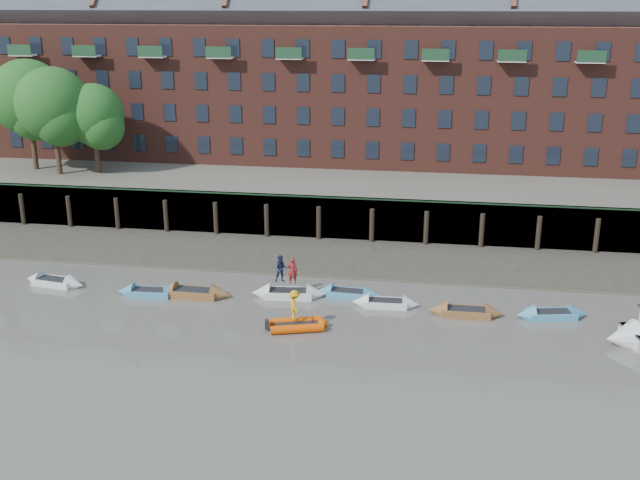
% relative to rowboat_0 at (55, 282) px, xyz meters
% --- Properties ---
extents(ground, '(220.00, 220.00, 0.00)m').
position_rel_rowboat_0_xyz_m(ground, '(17.10, -9.89, -0.21)').
color(ground, '#5F5B54').
rests_on(ground, ground).
extents(foreshore, '(110.00, 8.00, 0.50)m').
position_rel_rowboat_0_xyz_m(foreshore, '(17.10, 8.11, -0.21)').
color(foreshore, '#3D382F').
rests_on(foreshore, ground).
extents(mud_band, '(110.00, 1.60, 0.10)m').
position_rel_rowboat_0_xyz_m(mud_band, '(17.10, 4.71, -0.21)').
color(mud_band, '#4C4336').
rests_on(mud_band, ground).
extents(river_wall, '(110.00, 1.23, 3.30)m').
position_rel_rowboat_0_xyz_m(river_wall, '(17.10, 12.49, 1.38)').
color(river_wall, '#2D2A26').
rests_on(river_wall, ground).
extents(bank_terrace, '(110.00, 28.00, 3.20)m').
position_rel_rowboat_0_xyz_m(bank_terrace, '(17.10, 26.11, 1.39)').
color(bank_terrace, '#5E594D').
rests_on(bank_terrace, ground).
extents(apartment_terrace, '(80.60, 15.56, 20.98)m').
position_rel_rowboat_0_xyz_m(apartment_terrace, '(17.10, 27.11, 12.61)').
color(apartment_terrace, brown).
rests_on(apartment_terrace, bank_terrace).
extents(tree_cluster, '(11.76, 7.74, 9.40)m').
position_rel_rowboat_0_xyz_m(tree_cluster, '(-8.52, 17.46, 8.79)').
color(tree_cluster, '#3A281C').
rests_on(tree_cluster, bank_terrace).
extents(rowboat_0, '(4.32, 1.85, 1.21)m').
position_rel_rowboat_0_xyz_m(rowboat_0, '(0.00, 0.00, 0.00)').
color(rowboat_0, silver).
rests_on(rowboat_0, ground).
extents(rowboat_1, '(4.12, 1.42, 1.18)m').
position_rel_rowboat_0_xyz_m(rowboat_1, '(6.65, -0.73, -0.01)').
color(rowboat_1, teal).
rests_on(rowboat_1, ground).
extents(rowboat_2, '(4.65, 1.41, 1.34)m').
position_rel_rowboat_0_xyz_m(rowboat_2, '(9.37, -0.44, 0.02)').
color(rowboat_2, brown).
rests_on(rowboat_2, ground).
extents(rowboat_3, '(4.62, 1.77, 1.31)m').
position_rel_rowboat_0_xyz_m(rowboat_3, '(15.10, 0.39, 0.02)').
color(rowboat_3, silver).
rests_on(rowboat_3, ground).
extents(rowboat_4, '(4.02, 1.38, 1.15)m').
position_rel_rowboat_0_xyz_m(rowboat_4, '(18.69, 1.06, -0.01)').
color(rowboat_4, teal).
rests_on(rowboat_4, ground).
extents(rowboat_5, '(4.00, 1.29, 1.15)m').
position_rel_rowboat_0_xyz_m(rowboat_5, '(21.07, -0.13, -0.01)').
color(rowboat_5, silver).
rests_on(rowboat_5, ground).
extents(rowboat_6, '(4.30, 1.28, 1.24)m').
position_rel_rowboat_0_xyz_m(rowboat_6, '(25.73, -0.73, 0.01)').
color(rowboat_6, brown).
rests_on(rowboat_6, ground).
extents(rowboat_7, '(4.27, 2.00, 1.19)m').
position_rel_rowboat_0_xyz_m(rowboat_7, '(30.56, -0.30, -0.00)').
color(rowboat_7, teal).
rests_on(rowboat_7, ground).
extents(rib_tender, '(3.27, 2.28, 0.55)m').
position_rel_rowboat_0_xyz_m(rib_tender, '(16.58, -4.06, 0.02)').
color(rib_tender, '#E04903').
rests_on(rib_tender, ground).
extents(person_rower_a, '(0.66, 0.49, 1.64)m').
position_rel_rowboat_0_xyz_m(person_rower_a, '(15.35, 0.47, 1.49)').
color(person_rower_a, maroon).
rests_on(person_rower_a, rowboat_3).
extents(person_rower_b, '(0.98, 0.87, 1.70)m').
position_rel_rowboat_0_xyz_m(person_rower_b, '(14.62, 0.60, 1.52)').
color(person_rower_b, '#19233F').
rests_on(person_rower_b, rowboat_3).
extents(person_rib_crew, '(1.03, 1.28, 1.72)m').
position_rel_rowboat_0_xyz_m(person_rib_crew, '(16.34, -4.01, 1.16)').
color(person_rib_crew, orange).
rests_on(person_rib_crew, rib_tender).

